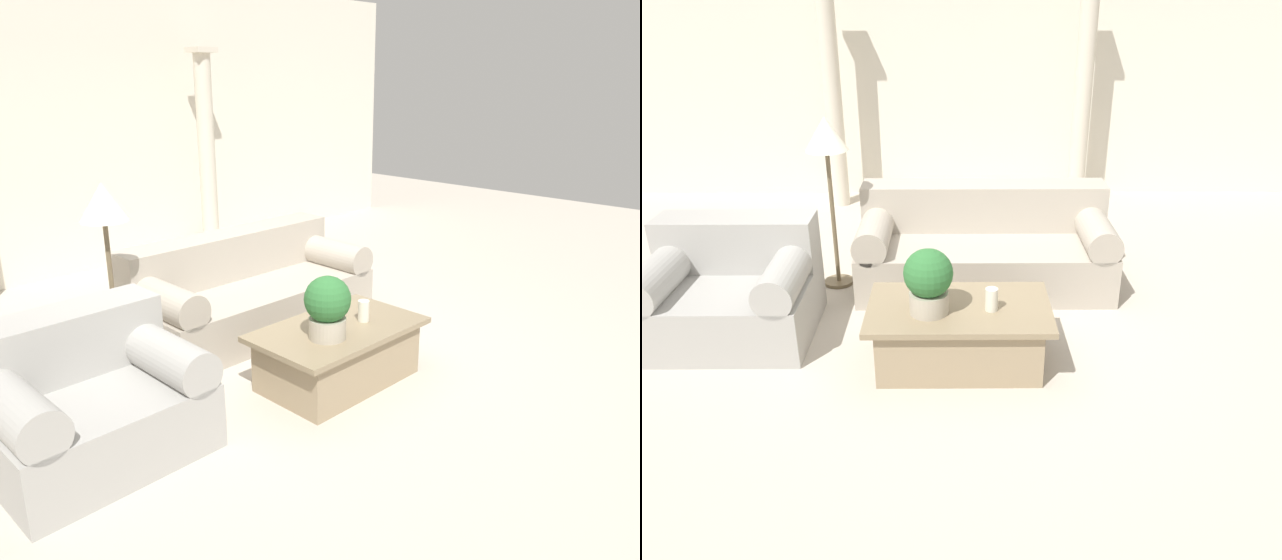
{
  "view_description": "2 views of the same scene",
  "coord_description": "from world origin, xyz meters",
  "views": [
    {
      "loc": [
        -3.07,
        -3.35,
        2.16
      ],
      "look_at": [
        0.09,
        -0.24,
        0.69
      ],
      "focal_mm": 35.0,
      "sensor_mm": 36.0,
      "label": 1
    },
    {
      "loc": [
        -0.04,
        -4.23,
        2.39
      ],
      "look_at": [
        -0.01,
        -0.19,
        0.47
      ],
      "focal_mm": 35.0,
      "sensor_mm": 36.0,
      "label": 2
    }
  ],
  "objects": [
    {
      "name": "coffee_table",
      "position": [
        -0.03,
        -0.53,
        0.22
      ],
      "size": [
        1.24,
        0.75,
        0.43
      ],
      "color": "#998466",
      "rests_on": "ground_plane"
    },
    {
      "name": "potted_plant",
      "position": [
        -0.23,
        -0.62,
        0.67
      ],
      "size": [
        0.32,
        0.32,
        0.44
      ],
      "color": "#B2A893",
      "rests_on": "coffee_table"
    },
    {
      "name": "wall_back",
      "position": [
        0.0,
        3.4,
        1.6
      ],
      "size": [
        10.0,
        0.06,
        3.2
      ],
      "color": "silver",
      "rests_on": "ground_plane"
    },
    {
      "name": "ground_plane",
      "position": [
        0.0,
        0.0,
        0.0
      ],
      "size": [
        16.0,
        16.0,
        0.0
      ],
      "primitive_type": "plane",
      "color": "#BCB2A3"
    },
    {
      "name": "column_right",
      "position": [
        1.37,
        2.92,
        1.25
      ],
      "size": [
        0.28,
        0.28,
        2.45
      ],
      "color": "beige",
      "rests_on": "ground_plane"
    },
    {
      "name": "column_left",
      "position": [
        -1.42,
        2.92,
        1.25
      ],
      "size": [
        0.28,
        0.28,
        2.45
      ],
      "color": "beige",
      "rests_on": "ground_plane"
    },
    {
      "name": "pillar_candle",
      "position": [
        0.18,
        -0.59,
        0.51
      ],
      "size": [
        0.08,
        0.08,
        0.16
      ],
      "color": "silver",
      "rests_on": "coffee_table"
    },
    {
      "name": "floor_lamp",
      "position": [
        -1.08,
        0.73,
        1.22
      ],
      "size": [
        0.35,
        0.35,
        1.45
      ],
      "color": "brown",
      "rests_on": "ground_plane"
    },
    {
      "name": "sofa_long",
      "position": [
        0.2,
        0.78,
        0.34
      ],
      "size": [
        2.13,
        0.97,
        0.82
      ],
      "color": "#ADA393",
      "rests_on": "ground_plane"
    },
    {
      "name": "loveseat",
      "position": [
        -1.71,
        -0.08,
        0.35
      ],
      "size": [
        1.18,
        0.97,
        0.82
      ],
      "color": "#A5A39D",
      "rests_on": "ground_plane"
    }
  ]
}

